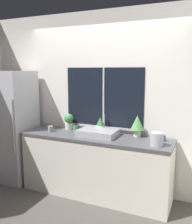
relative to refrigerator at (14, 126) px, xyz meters
name	(u,v)px	position (x,y,z in m)	size (l,w,h in m)	color
ground_plane	(86,203)	(1.45, -0.24, -0.91)	(14.00, 14.00, 0.00)	#4C4742
wall_back	(105,102)	(1.45, 0.40, 0.44)	(8.00, 0.09, 2.70)	silver
wall_left	(33,93)	(-0.58, 1.26, 0.44)	(0.06, 7.00, 2.70)	silver
counter	(95,165)	(1.45, 0.04, -0.46)	(2.21, 0.59, 0.90)	silver
refrigerator	(14,126)	(0.00, 0.00, 0.00)	(0.60, 0.62, 1.82)	#B7B7BC
sink	(98,133)	(1.49, 0.08, 0.03)	(0.55, 0.44, 0.28)	#ADADB2
potted_plant_left	(69,121)	(0.90, 0.26, 0.12)	(0.15, 0.15, 0.25)	silver
potted_plant_center	(100,125)	(1.44, 0.26, 0.10)	(0.13, 0.13, 0.24)	silver
potted_plant_right	(137,124)	(2.01, 0.26, 0.17)	(0.19, 0.19, 0.31)	silver
soap_bottle	(76,129)	(1.13, 0.05, 0.05)	(0.06, 0.06, 0.16)	#519E5B
mug_grey	(51,129)	(0.72, 0.00, 0.03)	(0.08, 0.08, 0.09)	gray
mug_blue	(163,138)	(2.39, 0.18, 0.03)	(0.07, 0.07, 0.08)	#3351AD
kettle	(157,139)	(2.36, -0.08, 0.08)	(0.16, 0.16, 0.19)	#B2B2B7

